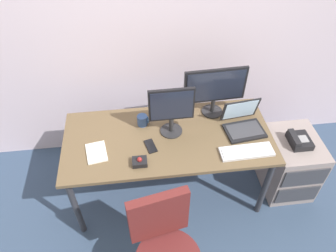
% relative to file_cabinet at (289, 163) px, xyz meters
% --- Properties ---
extents(ground_plane, '(8.00, 8.00, 0.00)m').
position_rel_file_cabinet_xyz_m(ground_plane, '(-1.11, 0.05, -0.29)').
color(ground_plane, '#344661').
extents(back_wall, '(6.00, 0.10, 2.80)m').
position_rel_file_cabinet_xyz_m(back_wall, '(-1.11, 0.79, 1.11)').
color(back_wall, silver).
rests_on(back_wall, ground).
extents(desk, '(1.67, 0.77, 0.73)m').
position_rel_file_cabinet_xyz_m(desk, '(-1.11, 0.05, 0.37)').
color(desk, brown).
rests_on(desk, ground).
extents(file_cabinet, '(0.42, 0.53, 0.58)m').
position_rel_file_cabinet_xyz_m(file_cabinet, '(0.00, 0.00, 0.00)').
color(file_cabinet, gray).
rests_on(file_cabinet, ground).
extents(desk_phone, '(0.17, 0.20, 0.09)m').
position_rel_file_cabinet_xyz_m(desk_phone, '(-0.01, -0.02, 0.33)').
color(desk_phone, black).
rests_on(desk_phone, file_cabinet).
extents(monitor_main, '(0.52, 0.18, 0.44)m').
position_rel_file_cabinet_xyz_m(monitor_main, '(-0.70, 0.30, 0.70)').
color(monitor_main, '#262628').
rests_on(monitor_main, desk).
extents(monitor_side, '(0.35, 0.18, 0.43)m').
position_rel_file_cabinet_xyz_m(monitor_side, '(-1.08, 0.11, 0.68)').
color(monitor_side, '#262628').
rests_on(monitor_side, desk).
extents(keyboard, '(0.41, 0.15, 0.03)m').
position_rel_file_cabinet_xyz_m(keyboard, '(-0.54, -0.19, 0.45)').
color(keyboard, silver).
rests_on(keyboard, desk).
extents(laptop, '(0.34, 0.31, 0.24)m').
position_rel_file_cabinet_xyz_m(laptop, '(-0.49, 0.08, 0.49)').
color(laptop, black).
rests_on(laptop, desk).
extents(trackball_mouse, '(0.11, 0.09, 0.07)m').
position_rel_file_cabinet_xyz_m(trackball_mouse, '(-1.35, -0.20, 0.46)').
color(trackball_mouse, black).
rests_on(trackball_mouse, desk).
extents(coffee_mug, '(0.09, 0.08, 0.09)m').
position_rel_file_cabinet_xyz_m(coffee_mug, '(-1.30, 0.22, 0.48)').
color(coffee_mug, '#314E84').
rests_on(coffee_mug, desk).
extents(paper_notepad, '(0.18, 0.23, 0.01)m').
position_rel_file_cabinet_xyz_m(paper_notepad, '(-1.68, -0.05, 0.44)').
color(paper_notepad, white).
rests_on(paper_notepad, desk).
extents(cell_phone, '(0.10, 0.15, 0.01)m').
position_rel_file_cabinet_xyz_m(cell_phone, '(-1.26, -0.04, 0.44)').
color(cell_phone, black).
rests_on(cell_phone, desk).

